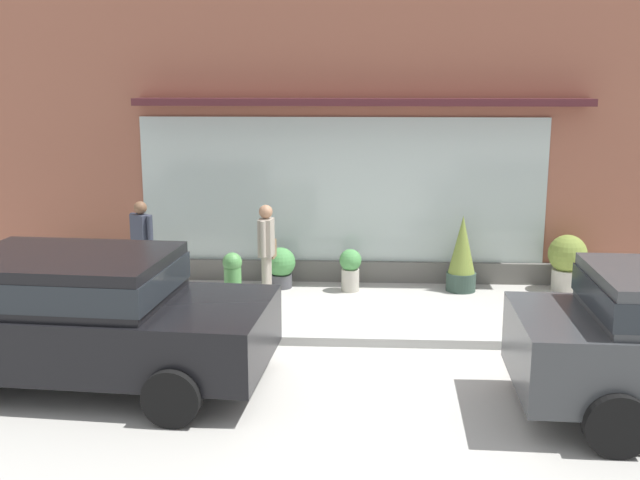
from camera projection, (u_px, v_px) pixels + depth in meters
ground_plane at (358, 339)px, 10.03m from camera, size 60.00×60.00×0.00m
curb_strip at (357, 340)px, 9.82m from camera, size 14.00×0.24×0.12m
storefront at (360, 129)px, 12.60m from camera, size 14.00×0.81×5.31m
fire_hydrant at (233, 284)px, 10.96m from camera, size 0.44×0.41×0.95m
pedestrian_with_handbag at (267, 248)px, 11.41m from camera, size 0.23×0.64×1.57m
pedestrian_passerby at (142, 241)px, 11.87m from camera, size 0.42×0.36×1.55m
parked_car_black at (81, 311)px, 8.42m from camera, size 4.23×2.29×1.51m
potted_plant_window_right at (567, 260)px, 12.27m from camera, size 0.63×0.63×0.93m
potted_plant_near_hydrant at (107, 274)px, 12.40m from camera, size 0.37×0.37×0.52m
potted_plant_corner_tall at (350, 268)px, 12.25m from camera, size 0.36×0.36×0.70m
potted_plant_trailing_edge at (462, 255)px, 12.22m from camera, size 0.49×0.49×1.26m
potted_plant_doorstep at (62, 264)px, 12.53m from camera, size 0.31×0.31×0.82m
potted_plant_low_front at (281, 266)px, 12.46m from camera, size 0.49×0.49×0.68m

